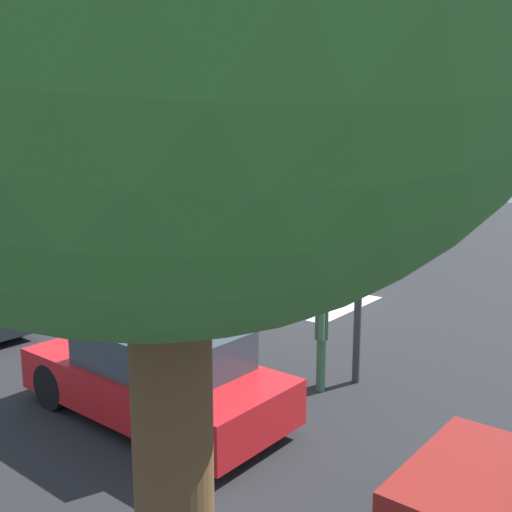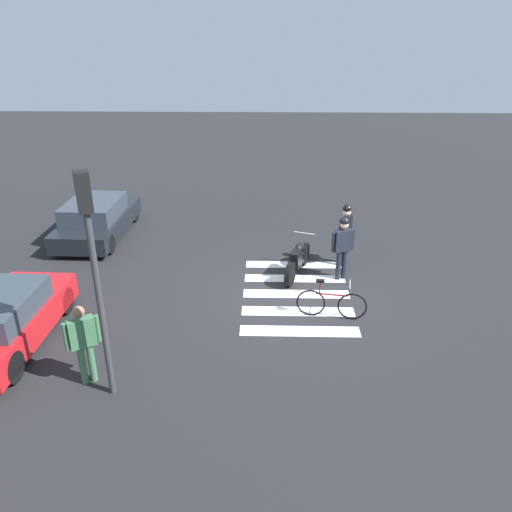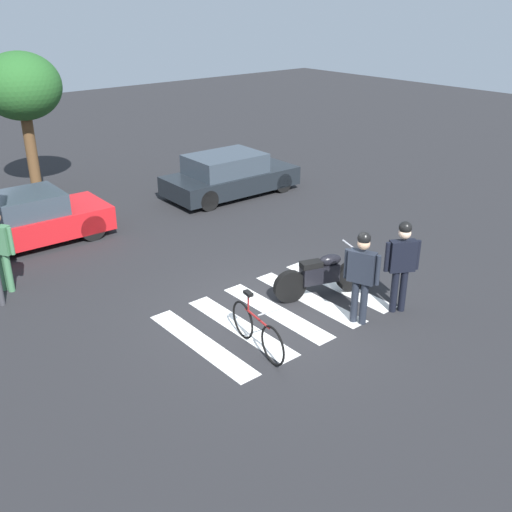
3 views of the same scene
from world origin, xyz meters
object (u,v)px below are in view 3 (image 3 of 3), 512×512
at_px(car_red_convertible, 25,221).
at_px(officer_on_foot, 362,271).
at_px(leaning_bicycle, 257,330).
at_px(pedestrian_bystander, 0,247).
at_px(car_black_suv, 229,176).
at_px(police_motorcycle, 321,275).
at_px(officer_by_motorcycle, 402,260).

bearing_deg(car_red_convertible, officer_on_foot, -66.75).
relative_size(officer_on_foot, car_red_convertible, 0.47).
relative_size(leaning_bicycle, officer_on_foot, 0.92).
distance_m(pedestrian_bystander, car_black_suv, 7.90).
relative_size(leaning_bicycle, car_black_suv, 0.41).
distance_m(police_motorcycle, officer_on_foot, 1.38).
height_order(officer_by_motorcycle, car_black_suv, officer_by_motorcycle).
height_order(officer_on_foot, pedestrian_bystander, officer_on_foot).
bearing_deg(pedestrian_bystander, officer_on_foot, -50.41).
height_order(car_red_convertible, car_black_suv, same).
distance_m(police_motorcycle, car_red_convertible, 7.59).
relative_size(officer_on_foot, car_black_suv, 0.44).
bearing_deg(police_motorcycle, officer_by_motorcycle, -63.15).
xyz_separation_m(police_motorcycle, leaning_bicycle, (-2.32, -0.70, -0.08)).
bearing_deg(officer_on_foot, officer_by_motorcycle, -11.78).
bearing_deg(car_red_convertible, pedestrian_bystander, -119.78).
bearing_deg(leaning_bicycle, car_black_suv, 55.51).
distance_m(leaning_bicycle, officer_by_motorcycle, 3.20).
bearing_deg(officer_by_motorcycle, officer_on_foot, 168.22).
relative_size(officer_by_motorcycle, pedestrian_bystander, 1.08).
relative_size(officer_by_motorcycle, car_black_suv, 0.45).
height_order(leaning_bicycle, car_red_convertible, car_red_convertible).
bearing_deg(leaning_bicycle, police_motorcycle, 16.91).
relative_size(officer_by_motorcycle, car_red_convertible, 0.47).
xyz_separation_m(police_motorcycle, pedestrian_bystander, (-4.90, 4.44, 0.54)).
relative_size(leaning_bicycle, car_red_convertible, 0.43).
bearing_deg(officer_by_motorcycle, leaning_bicycle, 166.89).
bearing_deg(police_motorcycle, car_red_convertible, 118.43).
distance_m(officer_on_foot, car_red_convertible, 8.60).
relative_size(police_motorcycle, car_red_convertible, 0.51).
bearing_deg(pedestrian_bystander, car_black_suv, 15.87).
bearing_deg(car_black_suv, pedestrian_bystander, -164.13).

